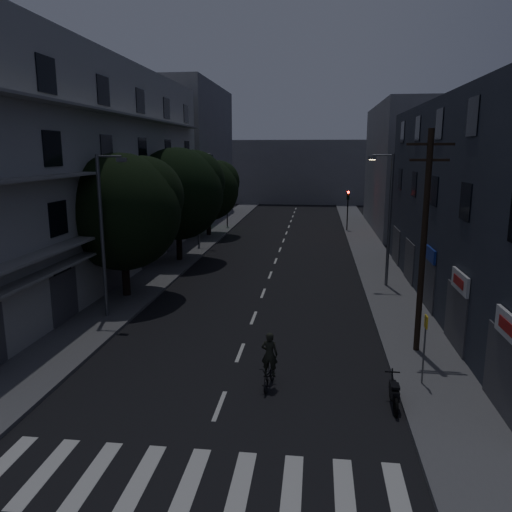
% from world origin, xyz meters
% --- Properties ---
extents(ground, '(160.00, 160.00, 0.00)m').
position_xyz_m(ground, '(0.00, 25.00, 0.00)').
color(ground, black).
rests_on(ground, ground).
extents(sidewalk_left, '(3.00, 90.00, 0.15)m').
position_xyz_m(sidewalk_left, '(-7.50, 25.00, 0.07)').
color(sidewalk_left, '#565659').
rests_on(sidewalk_left, ground).
extents(sidewalk_right, '(3.00, 90.00, 0.15)m').
position_xyz_m(sidewalk_right, '(7.50, 25.00, 0.07)').
color(sidewalk_right, '#565659').
rests_on(sidewalk_right, ground).
extents(crosswalk, '(10.90, 3.00, 0.01)m').
position_xyz_m(crosswalk, '(-0.00, -2.00, 0.00)').
color(crosswalk, beige).
rests_on(crosswalk, ground).
extents(lane_markings, '(0.15, 60.50, 0.01)m').
position_xyz_m(lane_markings, '(0.00, 31.25, 0.01)').
color(lane_markings, beige).
rests_on(lane_markings, ground).
extents(building_left, '(7.00, 36.00, 14.00)m').
position_xyz_m(building_left, '(-11.98, 18.00, 6.99)').
color(building_left, '#A6A6A1').
rests_on(building_left, ground).
extents(building_right, '(6.19, 28.00, 11.00)m').
position_xyz_m(building_right, '(11.99, 14.00, 5.50)').
color(building_right, '#2A2E38').
rests_on(building_right, ground).
extents(building_far_left, '(6.00, 20.00, 16.00)m').
position_xyz_m(building_far_left, '(-12.00, 48.00, 8.00)').
color(building_far_left, slate).
rests_on(building_far_left, ground).
extents(building_far_right, '(6.00, 20.00, 13.00)m').
position_xyz_m(building_far_right, '(12.00, 42.00, 6.50)').
color(building_far_right, slate).
rests_on(building_far_right, ground).
extents(building_far_end, '(24.00, 8.00, 10.00)m').
position_xyz_m(building_far_end, '(0.00, 70.00, 5.00)').
color(building_far_end, slate).
rests_on(building_far_end, ground).
extents(tree_near, '(6.55, 6.55, 8.07)m').
position_xyz_m(tree_near, '(-7.67, 13.79, 5.20)').
color(tree_near, black).
rests_on(tree_near, sidewalk_left).
extents(tree_mid, '(6.85, 6.85, 8.43)m').
position_xyz_m(tree_mid, '(-7.24, 23.55, 5.42)').
color(tree_mid, black).
rests_on(tree_mid, sidewalk_left).
extents(tree_far, '(6.01, 6.01, 7.43)m').
position_xyz_m(tree_far, '(-7.49, 35.21, 4.81)').
color(tree_far, black).
rests_on(tree_far, sidewalk_left).
extents(traffic_signal_far_right, '(0.28, 0.37, 4.10)m').
position_xyz_m(traffic_signal_far_right, '(6.26, 39.81, 3.10)').
color(traffic_signal_far_right, black).
rests_on(traffic_signal_far_right, sidewalk_right).
extents(traffic_signal_far_left, '(0.28, 0.37, 4.10)m').
position_xyz_m(traffic_signal_far_left, '(-6.72, 40.88, 3.10)').
color(traffic_signal_far_left, black).
rests_on(traffic_signal_far_left, sidewalk_left).
extents(street_lamp_left_near, '(1.51, 0.25, 8.00)m').
position_xyz_m(street_lamp_left_near, '(-7.24, 10.06, 4.60)').
color(street_lamp_left_near, slate).
rests_on(street_lamp_left_near, sidewalk_left).
extents(street_lamp_right, '(1.51, 0.25, 8.00)m').
position_xyz_m(street_lamp_right, '(7.32, 17.73, 4.60)').
color(street_lamp_right, '#585A60').
rests_on(street_lamp_right, sidewalk_right).
extents(street_lamp_left_far, '(1.51, 0.25, 8.00)m').
position_xyz_m(street_lamp_left_far, '(-7.21, 29.97, 4.60)').
color(street_lamp_left_far, '#515458').
rests_on(street_lamp_left_far, sidewalk_left).
extents(utility_pole, '(1.80, 0.24, 9.00)m').
position_xyz_m(utility_pole, '(7.32, 7.37, 4.87)').
color(utility_pole, black).
rests_on(utility_pole, sidewalk_right).
extents(bus_stop_sign, '(0.06, 0.35, 2.52)m').
position_xyz_m(bus_stop_sign, '(6.94, 4.23, 1.89)').
color(bus_stop_sign, '#595B60').
rests_on(bus_stop_sign, sidewalk_right).
extents(motorcycle, '(0.50, 1.75, 1.12)m').
position_xyz_m(motorcycle, '(5.72, 2.64, 0.44)').
color(motorcycle, black).
rests_on(motorcycle, ground).
extents(cyclist, '(0.73, 1.67, 2.06)m').
position_xyz_m(cyclist, '(1.51, 3.58, 0.69)').
color(cyclist, black).
rests_on(cyclist, ground).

